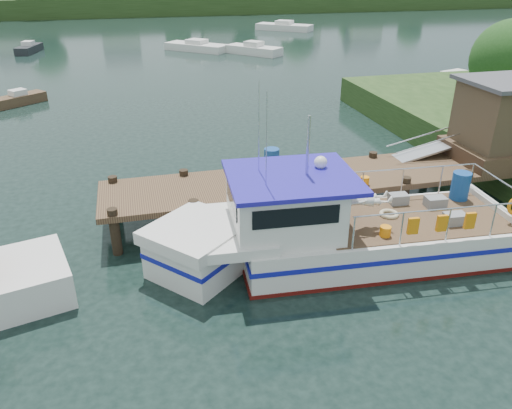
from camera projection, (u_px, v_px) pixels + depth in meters
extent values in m
plane|color=black|center=(272.00, 216.00, 18.28)|extent=(160.00, 160.00, 0.00)
cylinder|color=#332114|center=(500.00, 108.00, 25.91)|extent=(0.50, 0.50, 3.05)
sphere|color=#1E4518|center=(510.00, 60.00, 24.84)|extent=(3.90, 3.90, 3.90)
cube|color=#2C461C|center=(146.00, 3.00, 90.70)|extent=(140.00, 24.00, 3.00)
cylinder|color=#332114|center=(39.00, 2.00, 78.68)|extent=(0.60, 0.60, 4.80)
cylinder|color=#332114|center=(111.00, 6.00, 83.24)|extent=(0.60, 0.60, 3.00)
cylinder|color=#332114|center=(176.00, 2.00, 87.28)|extent=(0.60, 0.60, 3.60)
cylinder|color=#332114|center=(242.00, 0.00, 86.10)|extent=(0.60, 0.60, 4.20)
cylinder|color=#332114|center=(351.00, 0.00, 94.70)|extent=(0.60, 0.60, 3.00)
cube|color=#4E3825|center=(326.00, 178.00, 18.14)|extent=(16.00, 3.00, 0.20)
cylinder|color=black|center=(116.00, 236.00, 15.65)|extent=(0.32, 0.32, 1.90)
cylinder|color=black|center=(116.00, 201.00, 17.91)|extent=(0.32, 0.32, 1.90)
cylinder|color=black|center=(195.00, 226.00, 16.20)|extent=(0.32, 0.32, 1.90)
cylinder|color=black|center=(185.00, 194.00, 18.46)|extent=(0.32, 0.32, 1.90)
cylinder|color=black|center=(269.00, 218.00, 16.75)|extent=(0.32, 0.32, 1.90)
cylinder|color=black|center=(251.00, 187.00, 19.01)|extent=(0.32, 0.32, 1.90)
cylinder|color=black|center=(338.00, 209.00, 17.30)|extent=(0.32, 0.32, 1.90)
cylinder|color=black|center=(312.00, 181.00, 19.56)|extent=(0.32, 0.32, 1.90)
cylinder|color=black|center=(403.00, 202.00, 17.85)|extent=(0.32, 0.32, 1.90)
cylinder|color=black|center=(371.00, 174.00, 20.11)|extent=(0.32, 0.32, 1.90)
cylinder|color=black|center=(464.00, 194.00, 18.41)|extent=(0.32, 0.32, 1.90)
cylinder|color=black|center=(426.00, 169.00, 20.67)|extent=(0.32, 0.32, 1.90)
cylinder|color=black|center=(479.00, 163.00, 21.22)|extent=(0.32, 0.32, 1.90)
cube|color=#4E3825|center=(494.00, 151.00, 19.51)|extent=(3.20, 3.00, 0.60)
cube|color=#483928|center=(502.00, 116.00, 18.90)|extent=(2.60, 2.60, 2.40)
cube|color=#47474C|center=(509.00, 82.00, 18.32)|extent=(3.00, 3.00, 0.15)
cube|color=#A5A8AD|center=(429.00, 150.00, 19.81)|extent=(3.34, 0.90, 0.79)
cylinder|color=silver|center=(436.00, 141.00, 19.24)|extent=(3.34, 0.05, 0.76)
cylinder|color=silver|center=(425.00, 135.00, 19.94)|extent=(3.34, 0.05, 0.76)
cube|color=slate|center=(309.00, 185.00, 16.94)|extent=(0.60, 0.40, 0.30)
cube|color=slate|center=(335.00, 180.00, 17.33)|extent=(0.60, 0.40, 0.30)
cylinder|color=orange|center=(365.00, 181.00, 17.30)|extent=(0.30, 0.30, 0.28)
cylinder|color=navy|center=(272.00, 160.00, 18.29)|extent=(0.56, 0.56, 0.85)
cube|color=silver|center=(370.00, 239.00, 15.56)|extent=(8.26, 3.77, 1.23)
cube|color=silver|center=(197.00, 255.00, 14.69)|extent=(3.22, 3.22, 1.23)
cube|color=silver|center=(196.00, 232.00, 14.35)|extent=(3.53, 3.51, 0.38)
cube|color=silver|center=(233.00, 230.00, 14.54)|extent=(2.35, 3.20, 0.32)
cube|color=#13179C|center=(370.00, 234.00, 15.49)|extent=(8.37, 3.82, 0.15)
cube|color=#13179C|center=(197.00, 250.00, 14.63)|extent=(3.27, 3.27, 0.15)
cube|color=#540F0C|center=(368.00, 254.00, 15.81)|extent=(8.36, 3.80, 0.15)
cube|color=#4E3825|center=(411.00, 217.00, 15.49)|extent=(5.98, 3.29, 0.04)
cube|color=silver|center=(492.00, 224.00, 16.18)|extent=(0.44, 3.23, 1.45)
cube|color=silver|center=(284.00, 205.00, 14.48)|extent=(3.19, 2.99, 1.61)
cube|color=black|center=(296.00, 217.00, 13.10)|extent=(2.36, 0.20, 0.54)
cube|color=black|center=(274.00, 176.00, 15.58)|extent=(2.36, 0.20, 0.54)
cube|color=black|center=(232.00, 199.00, 14.09)|extent=(0.18, 1.93, 0.54)
cube|color=#231BA7|center=(292.00, 177.00, 14.13)|extent=(3.86, 3.36, 0.13)
cylinder|color=silver|center=(308.00, 146.00, 13.80)|extent=(0.09, 0.09, 1.72)
cylinder|color=silver|center=(266.00, 140.00, 12.93)|extent=(0.03, 0.03, 2.58)
cylinder|color=silver|center=(259.00, 127.00, 13.88)|extent=(0.03, 0.03, 2.58)
sphere|color=silver|center=(321.00, 162.00, 14.57)|extent=(0.41, 0.41, 0.39)
cylinder|color=silver|center=(446.00, 209.00, 13.76)|extent=(5.36, 0.42, 0.05)
cylinder|color=silver|center=(399.00, 169.00, 16.37)|extent=(5.36, 0.42, 0.05)
cylinder|color=silver|center=(502.00, 181.00, 15.50)|extent=(0.25, 2.95, 0.05)
cylinder|color=silver|center=(354.00, 234.00, 13.56)|extent=(0.05, 0.05, 1.02)
cylinder|color=silver|center=(321.00, 189.00, 16.18)|extent=(0.05, 0.05, 1.02)
cylinder|color=silver|center=(402.00, 229.00, 13.79)|extent=(0.05, 0.05, 1.02)
cylinder|color=silver|center=(362.00, 186.00, 16.40)|extent=(0.05, 0.05, 1.02)
cylinder|color=silver|center=(448.00, 225.00, 14.01)|extent=(0.05, 0.05, 1.02)
cylinder|color=silver|center=(402.00, 183.00, 16.63)|extent=(0.05, 0.05, 1.02)
cylinder|color=silver|center=(493.00, 221.00, 14.23)|extent=(0.05, 0.05, 1.02)
cylinder|color=silver|center=(441.00, 180.00, 16.85)|extent=(0.05, 0.05, 1.02)
cylinder|color=silver|center=(471.00, 178.00, 17.03)|extent=(0.05, 0.05, 1.02)
cube|color=slate|center=(455.00, 219.00, 15.01)|extent=(0.67, 0.47, 0.34)
cube|color=slate|center=(435.00, 202.00, 16.05)|extent=(0.67, 0.47, 0.34)
cube|color=slate|center=(398.00, 199.00, 16.26)|extent=(0.62, 0.45, 0.34)
cylinder|color=navy|center=(460.00, 186.00, 16.48)|extent=(0.64, 0.64, 0.95)
cylinder|color=orange|center=(385.00, 231.00, 14.36)|extent=(0.34, 0.34, 0.32)
torus|color=#BFB28C|center=(389.00, 214.00, 15.54)|extent=(0.64, 0.64, 0.13)
cube|color=orange|center=(413.00, 226.00, 13.78)|extent=(0.31, 0.13, 0.48)
cube|color=orange|center=(442.00, 223.00, 13.92)|extent=(0.31, 0.13, 0.48)
cube|color=orange|center=(470.00, 221.00, 14.06)|extent=(0.31, 0.13, 0.48)
imported|color=silver|center=(358.00, 200.00, 14.48)|extent=(0.50, 0.72, 1.89)
cube|color=#4E3825|center=(19.00, 100.00, 32.20)|extent=(3.29, 2.94, 0.61)
cube|color=silver|center=(18.00, 93.00, 32.00)|extent=(1.22, 1.20, 0.39)
cube|color=silver|center=(284.00, 27.00, 65.90)|extent=(7.29, 6.51, 0.79)
cube|color=silver|center=(284.00, 22.00, 65.63)|extent=(2.70, 2.65, 0.51)
cube|color=silver|center=(254.00, 50.00, 49.19)|extent=(5.22, 5.51, 0.79)
cube|color=silver|center=(254.00, 44.00, 48.93)|extent=(2.07, 2.09, 0.51)
cube|color=silver|center=(457.00, 82.00, 36.57)|extent=(7.49, 4.47, 0.71)
cube|color=silver|center=(458.00, 75.00, 36.33)|extent=(2.41, 2.23, 0.46)
cube|color=silver|center=(197.00, 47.00, 51.16)|extent=(6.43, 6.19, 0.72)
cube|color=silver|center=(197.00, 42.00, 50.92)|extent=(2.46, 2.44, 0.46)
cube|color=black|center=(29.00, 49.00, 50.10)|extent=(2.30, 4.30, 0.72)
cube|color=silver|center=(28.00, 43.00, 49.86)|extent=(1.22, 1.34, 0.46)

